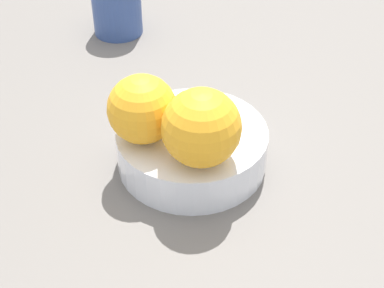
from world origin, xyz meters
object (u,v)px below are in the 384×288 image
fruit_bowl (192,148)px  ceramic_cup (117,6)px  orange_in_bowl_0 (142,109)px  orange_in_bowl_1 (207,127)px

fruit_bowl → ceramic_cup: ceramic_cup is taller
fruit_bowl → orange_in_bowl_0: 6.77cm
orange_in_bowl_1 → ceramic_cup: size_ratio=0.94×
orange_in_bowl_1 → fruit_bowl: bearing=96.6°
ceramic_cup → orange_in_bowl_1: bearing=-81.4°
fruit_bowl → ceramic_cup: size_ratio=1.95×
orange_in_bowl_1 → ceramic_cup: (-4.76, 31.58, -3.62)cm
ceramic_cup → orange_in_bowl_0: bearing=-90.2°
orange_in_bowl_0 → orange_in_bowl_1: bearing=-39.0°
orange_in_bowl_0 → ceramic_cup: 27.83cm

